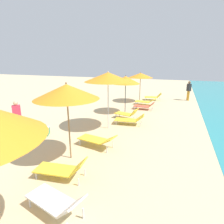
# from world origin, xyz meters

# --- Properties ---
(lounger_third_shoreside) EXTENTS (1.58, 0.89, 0.66)m
(lounger_third_shoreside) POSITION_xyz_m (1.21, 7.61, 0.33)
(lounger_third_shoreside) COLOR white
(lounger_third_shoreside) RESTS_ON ground
(umbrella_fourth) EXTENTS (2.13, 2.13, 2.68)m
(umbrella_fourth) POSITION_xyz_m (0.13, 9.85, 2.38)
(umbrella_fourth) COLOR olive
(umbrella_fourth) RESTS_ON ground
(lounger_fourth_shoreside) EXTENTS (1.66, 0.83, 0.57)m
(lounger_fourth_shoreside) POSITION_xyz_m (0.65, 10.98, 0.32)
(lounger_fourth_shoreside) COLOR yellow
(lounger_fourth_shoreside) RESTS_ON ground
(lounger_fourth_inland) EXTENTS (1.59, 0.78, 0.63)m
(lounger_fourth_inland) POSITION_xyz_m (0.53, 8.78, 0.29)
(lounger_fourth_inland) COLOR yellow
(lounger_fourth_inland) RESTS_ON ground
(umbrella_fifth) EXTENTS (2.29, 2.29, 2.88)m
(umbrella_fifth) POSITION_xyz_m (0.29, 13.10, 2.59)
(umbrella_fifth) COLOR silver
(umbrella_fifth) RESTS_ON ground
(lounger_fifth_shoreside) EXTENTS (1.62, 0.76, 0.60)m
(lounger_fifth_shoreside) POSITION_xyz_m (1.18, 14.02, 0.29)
(lounger_fifth_shoreside) COLOR yellow
(lounger_fifth_shoreside) RESTS_ON ground
(umbrella_sixth) EXTENTS (1.84, 1.84, 2.47)m
(umbrella_sixth) POSITION_xyz_m (0.26, 16.22, 2.16)
(umbrella_sixth) COLOR #4C4C51
(umbrella_sixth) RESTS_ON ground
(lounger_sixth_shoreside) EXTENTS (1.44, 0.61, 0.57)m
(lounger_sixth_shoreside) POSITION_xyz_m (1.32, 17.48, 0.27)
(lounger_sixth_shoreside) COLOR #D8593F
(lounger_sixth_shoreside) RESTS_ON ground
(lounger_sixth_inland) EXTENTS (1.45, 0.84, 0.68)m
(lounger_sixth_inland) POSITION_xyz_m (0.76, 14.95, 0.33)
(lounger_sixth_inland) COLOR yellow
(lounger_sixth_inland) RESTS_ON ground
(umbrella_farthest) EXTENTS (2.03, 2.03, 2.45)m
(umbrella_farthest) POSITION_xyz_m (0.46, 19.88, 2.20)
(umbrella_farthest) COLOR olive
(umbrella_farthest) RESTS_ON ground
(lounger_farthest_shoreside) EXTENTS (1.51, 0.91, 0.64)m
(lounger_farthest_shoreside) POSITION_xyz_m (1.46, 20.94, 0.32)
(lounger_farthest_shoreside) COLOR yellow
(lounger_farthest_shoreside) RESTS_ON ground
(lounger_farthest_inland) EXTENTS (1.59, 0.71, 0.54)m
(lounger_farthest_inland) POSITION_xyz_m (1.12, 18.90, 0.28)
(lounger_farthest_inland) COLOR yellow
(lounger_farthest_inland) RESTS_ON ground
(person_walking_near) EXTENTS (0.41, 0.41, 1.54)m
(person_walking_near) POSITION_xyz_m (-3.57, 11.10, 0.93)
(person_walking_near) COLOR #334CB2
(person_walking_near) RESTS_ON ground
(person_walking_mid) EXTENTS (0.39, 0.42, 1.67)m
(person_walking_mid) POSITION_xyz_m (4.29, 21.90, 1.01)
(person_walking_mid) COLOR orange
(person_walking_mid) RESTS_ON ground
(cooler_box) EXTENTS (0.50, 0.59, 0.34)m
(cooler_box) POSITION_xyz_m (-2.14, 11.28, 0.17)
(cooler_box) COLOR #338C59
(cooler_box) RESTS_ON ground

